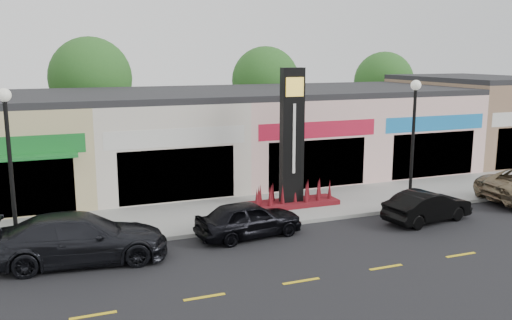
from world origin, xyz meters
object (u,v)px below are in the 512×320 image
Objects in this scene: pylon_sign at (292,158)px; car_black_sedan at (249,219)px; car_dark_sedan at (81,238)px; car_black_conv at (427,206)px; lamp_west_near at (9,154)px; lamp_east_near at (413,130)px.

pylon_sign is 4.43m from car_black_sedan.
car_dark_sedan reaches higher than car_black_conv.
lamp_west_near is at bearing 72.91° from car_black_conv.
lamp_east_near is 1.36× the size of car_black_sedan.
lamp_west_near is 15.76m from car_black_conv.
car_dark_sedan is 13.40m from car_black_conv.
lamp_east_near reaches higher than car_dark_sedan.
car_black_conv is (4.37, -3.68, -1.64)m from pylon_sign.
car_dark_sedan is 6.00m from car_black_sedan.
car_dark_sedan is at bearing 78.13° from car_black_conv.
pylon_sign is at bearing -64.81° from car_dark_sedan.
lamp_east_near is at bearing -89.21° from car_black_sedan.
pylon_sign reaches higher than car_black_sedan.
car_black_sedan is at bearing -137.19° from pylon_sign.
car_dark_sedan is at bearing -160.57° from pylon_sign.
lamp_west_near is 1.36× the size of car_black_sedan.
lamp_east_near is 14.35m from car_dark_sedan.
lamp_west_near reaches higher than car_black_conv.
car_black_sedan is (-3.04, -2.81, -1.59)m from pylon_sign.
lamp_east_near reaches higher than car_black_sedan.
pylon_sign is at bearing 8.77° from lamp_west_near.
lamp_west_near reaches higher than car_black_sedan.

